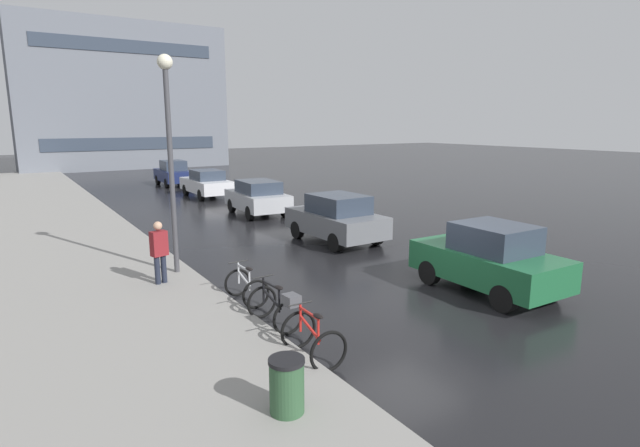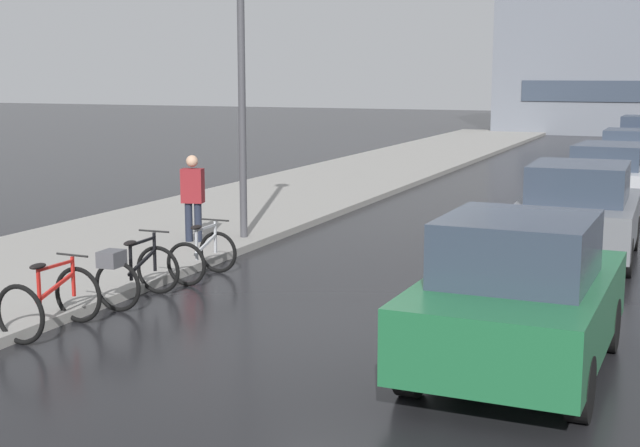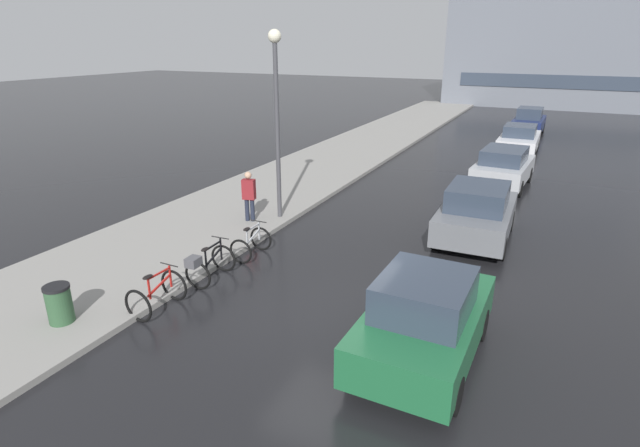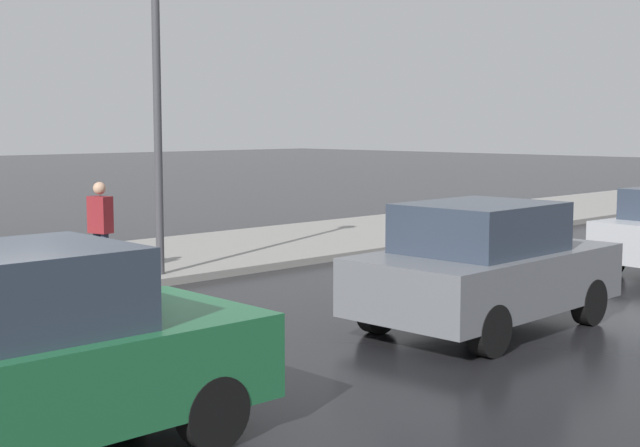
{
  "view_description": "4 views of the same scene",
  "coord_description": "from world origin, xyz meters",
  "px_view_note": "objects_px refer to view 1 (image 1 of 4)",
  "views": [
    {
      "loc": [
        -7.9,
        -8.5,
        4.21
      ],
      "look_at": [
        0.37,
        4.38,
        1.11
      ],
      "focal_mm": 28.0,
      "sensor_mm": 36.0,
      "label": 1
    },
    {
      "loc": [
        3.89,
        -10.12,
        3.25
      ],
      "look_at": [
        -1.46,
        2.55,
        0.93
      ],
      "focal_mm": 50.0,
      "sensor_mm": 36.0,
      "label": 2
    },
    {
      "loc": [
        3.96,
        -8.56,
        5.63
      ],
      "look_at": [
        -1.63,
        2.95,
        0.91
      ],
      "focal_mm": 28.0,
      "sensor_mm": 36.0,
      "label": 3
    },
    {
      "loc": [
        8.94,
        -3.88,
        2.73
      ],
      "look_at": [
        0.72,
        4.14,
        1.47
      ],
      "focal_mm": 50.0,
      "sensor_mm": 36.0,
      "label": 4
    }
  ],
  "objects_px": {
    "bicycle_nearest": "(313,339)",
    "streetlamp": "(169,136)",
    "bicycle_third": "(246,287)",
    "car_grey": "(336,218)",
    "car_silver": "(258,197)",
    "bicycle_second": "(278,306)",
    "trash_bin": "(287,390)",
    "car_white": "(207,183)",
    "car_green": "(489,259)",
    "car_navy": "(173,173)",
    "pedestrian": "(159,251)"
  },
  "relations": [
    {
      "from": "car_silver",
      "to": "bicycle_second",
      "type": "bearing_deg",
      "value": -113.91
    },
    {
      "from": "bicycle_third",
      "to": "car_green",
      "type": "bearing_deg",
      "value": -25.41
    },
    {
      "from": "bicycle_second",
      "to": "car_green",
      "type": "height_order",
      "value": "car_green"
    },
    {
      "from": "car_silver",
      "to": "streetlamp",
      "type": "height_order",
      "value": "streetlamp"
    },
    {
      "from": "bicycle_second",
      "to": "car_green",
      "type": "xyz_separation_m",
      "value": [
        5.57,
        -0.81,
        0.37
      ]
    },
    {
      "from": "bicycle_third",
      "to": "car_grey",
      "type": "bearing_deg",
      "value": 36.58
    },
    {
      "from": "bicycle_nearest",
      "to": "car_green",
      "type": "height_order",
      "value": "car_green"
    },
    {
      "from": "car_grey",
      "to": "car_navy",
      "type": "bearing_deg",
      "value": 90.15
    },
    {
      "from": "trash_bin",
      "to": "car_green",
      "type": "bearing_deg",
      "value": 17.14
    },
    {
      "from": "bicycle_nearest",
      "to": "streetlamp",
      "type": "xyz_separation_m",
      "value": [
        -0.55,
        6.27,
        3.46
      ]
    },
    {
      "from": "pedestrian",
      "to": "streetlamp",
      "type": "relative_size",
      "value": 0.3
    },
    {
      "from": "trash_bin",
      "to": "car_navy",
      "type": "bearing_deg",
      "value": 76.46
    },
    {
      "from": "bicycle_second",
      "to": "streetlamp",
      "type": "relative_size",
      "value": 0.24
    },
    {
      "from": "bicycle_second",
      "to": "bicycle_third",
      "type": "distance_m",
      "value": 1.79
    },
    {
      "from": "streetlamp",
      "to": "car_navy",
      "type": "bearing_deg",
      "value": 73.6
    },
    {
      "from": "car_navy",
      "to": "pedestrian",
      "type": "xyz_separation_m",
      "value": [
        -6.69,
        -21.32,
        0.16
      ]
    },
    {
      "from": "car_green",
      "to": "bicycle_nearest",
      "type": "bearing_deg",
      "value": -172.3
    },
    {
      "from": "bicycle_second",
      "to": "streetlamp",
      "type": "distance_m",
      "value": 5.82
    },
    {
      "from": "car_white",
      "to": "car_silver",
      "type": "bearing_deg",
      "value": -89.84
    },
    {
      "from": "car_navy",
      "to": "bicycle_third",
      "type": "bearing_deg",
      "value": -102.65
    },
    {
      "from": "streetlamp",
      "to": "car_silver",
      "type": "bearing_deg",
      "value": 50.82
    },
    {
      "from": "streetlamp",
      "to": "bicycle_second",
      "type": "bearing_deg",
      "value": -81.59
    },
    {
      "from": "bicycle_third",
      "to": "car_grey",
      "type": "relative_size",
      "value": 0.28
    },
    {
      "from": "car_navy",
      "to": "bicycle_nearest",
      "type": "bearing_deg",
      "value": -101.58
    },
    {
      "from": "car_silver",
      "to": "bicycle_nearest",
      "type": "bearing_deg",
      "value": -111.94
    },
    {
      "from": "pedestrian",
      "to": "streetlamp",
      "type": "bearing_deg",
      "value": 50.33
    },
    {
      "from": "car_silver",
      "to": "trash_bin",
      "type": "distance_m",
      "value": 16.6
    },
    {
      "from": "bicycle_nearest",
      "to": "bicycle_second",
      "type": "relative_size",
      "value": 0.8
    },
    {
      "from": "car_white",
      "to": "bicycle_third",
      "type": "bearing_deg",
      "value": -107.22
    },
    {
      "from": "car_white",
      "to": "trash_bin",
      "type": "distance_m",
      "value": 22.84
    },
    {
      "from": "car_navy",
      "to": "trash_bin",
      "type": "relative_size",
      "value": 4.11
    },
    {
      "from": "bicycle_third",
      "to": "car_green",
      "type": "height_order",
      "value": "car_green"
    },
    {
      "from": "bicycle_second",
      "to": "car_white",
      "type": "height_order",
      "value": "car_white"
    },
    {
      "from": "bicycle_third",
      "to": "car_grey",
      "type": "distance_m",
      "value": 6.63
    },
    {
      "from": "bicycle_second",
      "to": "bicycle_third",
      "type": "bearing_deg",
      "value": 87.08
    },
    {
      "from": "car_green",
      "to": "car_white",
      "type": "distance_m",
      "value": 19.64
    },
    {
      "from": "bicycle_third",
      "to": "pedestrian",
      "type": "distance_m",
      "value": 2.63
    },
    {
      "from": "car_grey",
      "to": "trash_bin",
      "type": "distance_m",
      "value": 11.08
    },
    {
      "from": "car_white",
      "to": "streetlamp",
      "type": "height_order",
      "value": "streetlamp"
    },
    {
      "from": "bicycle_second",
      "to": "car_white",
      "type": "bearing_deg",
      "value": 74.08
    },
    {
      "from": "car_silver",
      "to": "streetlamp",
      "type": "xyz_separation_m",
      "value": [
        -6.08,
        -7.46,
        3.05
      ]
    },
    {
      "from": "car_green",
      "to": "car_grey",
      "type": "height_order",
      "value": "car_green"
    },
    {
      "from": "car_white",
      "to": "streetlamp",
      "type": "bearing_deg",
      "value": -113.22
    },
    {
      "from": "bicycle_third",
      "to": "streetlamp",
      "type": "relative_size",
      "value": 0.18
    },
    {
      "from": "bicycle_second",
      "to": "car_navy",
      "type": "height_order",
      "value": "car_navy"
    },
    {
      "from": "car_navy",
      "to": "bicycle_second",
      "type": "bearing_deg",
      "value": -101.97
    },
    {
      "from": "bicycle_second",
      "to": "trash_bin",
      "type": "xyz_separation_m",
      "value": [
        -1.44,
        -2.98,
        -0.01
      ]
    },
    {
      "from": "car_green",
      "to": "car_silver",
      "type": "height_order",
      "value": "car_green"
    },
    {
      "from": "car_grey",
      "to": "car_navy",
      "type": "distance_m",
      "value": 19.5
    },
    {
      "from": "car_silver",
      "to": "car_white",
      "type": "distance_m",
      "value": 6.67
    }
  ]
}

